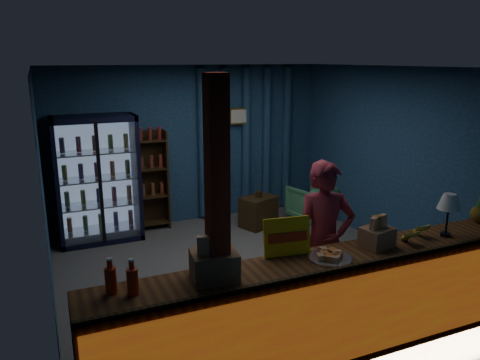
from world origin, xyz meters
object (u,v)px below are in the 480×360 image
object	(u,v)px
green_chair	(311,202)
table_lamp	(449,203)
shopkeeper	(324,242)
pastry_tray	(330,257)

from	to	relation	value
green_chair	table_lamp	size ratio (longest dim) A/B	1.48
shopkeeper	table_lamp	world-z (taller)	shopkeeper
table_lamp	pastry_tray	bearing A→B (deg)	-179.63
shopkeeper	table_lamp	bearing A→B (deg)	-9.44
shopkeeper	table_lamp	distance (m)	1.29
shopkeeper	green_chair	xyz separation A→B (m)	(1.57, 2.76, -0.55)
pastry_tray	shopkeeper	bearing A→B (deg)	60.99
green_chair	pastry_tray	xyz separation A→B (m)	(-1.89, -3.33, 0.67)
green_chair	pastry_tray	world-z (taller)	pastry_tray
green_chair	table_lamp	xyz separation A→B (m)	(-0.49, -3.32, 1.00)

